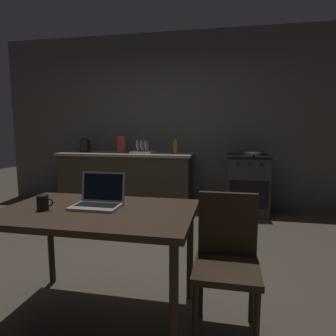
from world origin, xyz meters
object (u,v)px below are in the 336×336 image
object	(u,v)px
stove_oven	(247,184)
bottle	(176,146)
dish_rack	(142,150)
chair	(227,254)
cereal_box	(121,144)
laptop	(98,200)
coffee_mug	(43,203)
frying_pan	(253,154)
dining_table	(97,221)
electric_kettle	(85,145)

from	to	relation	value
stove_oven	bottle	bearing A→B (deg)	-177.50
dish_rack	bottle	bearing A→B (deg)	-5.27
chair	cereal_box	bearing A→B (deg)	115.72
laptop	bottle	world-z (taller)	bottle
stove_oven	coffee_mug	size ratio (longest dim) A/B	7.79
laptop	cereal_box	size ratio (longest dim) A/B	1.21
frying_pan	coffee_mug	size ratio (longest dim) A/B	3.87
laptop	bottle	xyz separation A→B (m)	(0.07, 2.63, 0.21)
bottle	coffee_mug	distance (m)	2.82
dining_table	frying_pan	size ratio (longest dim) A/B	2.90
electric_kettle	bottle	xyz separation A→B (m)	(1.53, -0.05, 0.02)
dining_table	chair	size ratio (longest dim) A/B	1.47
stove_oven	frying_pan	xyz separation A→B (m)	(0.06, -0.03, 0.47)
stove_oven	cereal_box	distance (m)	2.07
frying_pan	cereal_box	size ratio (longest dim) A/B	1.67
stove_oven	dining_table	world-z (taller)	stove_oven
chair	bottle	xyz separation A→B (m)	(-0.80, 2.66, 0.52)
cereal_box	chair	bearing A→B (deg)	-58.13
cereal_box	dish_rack	world-z (taller)	cereal_box
laptop	coffee_mug	distance (m)	0.35
laptop	frying_pan	distance (m)	2.92
dining_table	dish_rack	size ratio (longest dim) A/B	3.77
frying_pan	dining_table	bearing A→B (deg)	-113.72
laptop	dish_rack	xyz separation A→B (m)	(-0.47, 2.68, 0.13)
chair	dish_rack	bearing A→B (deg)	110.17
stove_oven	frying_pan	size ratio (longest dim) A/B	2.01
dining_table	frying_pan	world-z (taller)	frying_pan
stove_oven	cereal_box	world-z (taller)	cereal_box
chair	bottle	distance (m)	2.82
cereal_box	frying_pan	bearing A→B (deg)	-1.34
dining_table	coffee_mug	world-z (taller)	coffee_mug
chair	stove_oven	bearing A→B (deg)	77.64
stove_oven	dish_rack	world-z (taller)	dish_rack
bottle	dish_rack	bearing A→B (deg)	174.73
stove_oven	bottle	size ratio (longest dim) A/B	3.29
stove_oven	chair	xyz separation A→B (m)	(-0.29, -2.70, 0.06)
bottle	stove_oven	bearing A→B (deg)	2.50
chair	dish_rack	world-z (taller)	dish_rack
chair	bottle	bearing A→B (deg)	100.54
bottle	dish_rack	distance (m)	0.55
laptop	cereal_box	bearing A→B (deg)	116.45
bottle	electric_kettle	bearing A→B (deg)	178.13
electric_kettle	coffee_mug	world-z (taller)	electric_kettle
electric_kettle	frying_pan	xyz separation A→B (m)	(2.68, -0.03, -0.08)
dining_table	bottle	world-z (taller)	bottle
dining_table	cereal_box	xyz separation A→B (m)	(-0.84, 2.78, 0.34)
electric_kettle	cereal_box	xyz separation A→B (m)	(0.63, 0.02, 0.02)
dining_table	laptop	xyz separation A→B (m)	(-0.02, 0.08, 0.12)
bottle	frying_pan	xyz separation A→B (m)	(1.15, 0.02, -0.10)
bottle	dish_rack	size ratio (longest dim) A/B	0.80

